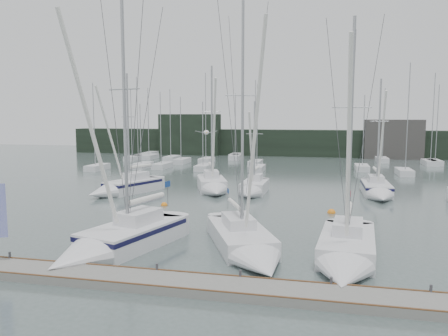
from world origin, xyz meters
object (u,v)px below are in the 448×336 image
(sailboat_mid_a, at_px, (122,188))
(sailboat_mid_d, at_px, (378,191))
(sailboat_near_right, at_px, (346,256))
(sailboat_mid_b, at_px, (213,186))
(buoy_c, at_px, (164,205))
(sailboat_near_center, at_px, (249,248))
(sailboat_mid_c, at_px, (252,189))
(buoy_b, at_px, (331,213))
(sailboat_near_left, at_px, (112,243))

(sailboat_mid_a, distance_m, sailboat_mid_d, 24.67)
(sailboat_near_right, height_order, sailboat_mid_d, sailboat_near_right)
(sailboat_mid_b, height_order, buoy_c, sailboat_mid_b)
(sailboat_mid_d, bearing_deg, sailboat_near_right, -101.14)
(sailboat_near_center, bearing_deg, sailboat_mid_d, 42.16)
(sailboat_mid_c, distance_m, sailboat_mid_d, 11.86)
(sailboat_mid_a, relative_size, sailboat_mid_b, 0.94)
(buoy_b, bearing_deg, sailboat_near_right, -88.03)
(sailboat_mid_a, bearing_deg, sailboat_near_right, -16.79)
(sailboat_mid_b, bearing_deg, buoy_c, -129.57)
(sailboat_near_left, distance_m, sailboat_mid_d, 26.99)
(sailboat_mid_a, xyz_separation_m, sailboat_mid_d, (24.36, 3.85, -0.05))
(sailboat_mid_a, relative_size, sailboat_mid_d, 1.05)
(sailboat_mid_a, height_order, buoy_b, sailboat_mid_a)
(sailboat_mid_a, bearing_deg, buoy_b, 10.81)
(sailboat_mid_b, height_order, buoy_b, sailboat_mid_b)
(sailboat_mid_a, bearing_deg, sailboat_mid_b, 41.12)
(sailboat_mid_a, xyz_separation_m, sailboat_mid_c, (12.59, 2.44, -0.08))
(buoy_b, bearing_deg, sailboat_near_left, -132.21)
(sailboat_near_right, distance_m, sailboat_mid_d, 20.95)
(sailboat_near_right, bearing_deg, sailboat_mid_b, 126.45)
(sailboat_mid_b, bearing_deg, sailboat_near_center, -90.33)
(sailboat_near_center, xyz_separation_m, sailboat_mid_a, (-15.32, 16.25, 0.12))
(sailboat_mid_a, relative_size, buoy_b, 19.44)
(sailboat_near_left, relative_size, sailboat_near_center, 1.03)
(buoy_b, bearing_deg, sailboat_near_center, -110.91)
(sailboat_near_center, relative_size, sailboat_mid_a, 1.19)
(sailboat_near_left, distance_m, sailboat_mid_a, 19.17)
(sailboat_near_center, height_order, sailboat_mid_a, sailboat_near_center)
(sailboat_mid_d, distance_m, buoy_b, 9.16)
(sailboat_mid_a, distance_m, buoy_c, 7.37)
(sailboat_mid_d, relative_size, buoy_c, 21.33)
(sailboat_mid_b, xyz_separation_m, buoy_b, (11.40, -7.02, -0.61))
(sailboat_mid_d, xyz_separation_m, buoy_b, (-4.43, -8.00, -0.57))
(sailboat_near_left, xyz_separation_m, buoy_b, (12.10, 13.34, -0.64))
(sailboat_near_left, relative_size, buoy_c, 27.49)
(sailboat_near_left, xyz_separation_m, sailboat_near_center, (7.48, 1.24, -0.14))
(buoy_b, bearing_deg, buoy_c, -179.57)
(sailboat_mid_d, height_order, buoy_b, sailboat_mid_d)
(sailboat_mid_c, xyz_separation_m, buoy_b, (7.35, -6.59, -0.54))
(sailboat_near_right, xyz_separation_m, sailboat_mid_a, (-20.37, 16.72, 0.09))
(sailboat_near_left, distance_m, buoy_c, 13.38)
(sailboat_near_left, relative_size, sailboat_mid_d, 1.29)
(buoy_c, bearing_deg, sailboat_mid_b, 70.30)
(sailboat_mid_a, relative_size, sailboat_mid_c, 1.29)
(sailboat_near_right, bearing_deg, sailboat_near_center, -179.99)
(sailboat_near_center, height_order, sailboat_mid_d, sailboat_near_center)
(buoy_b, relative_size, buoy_c, 1.16)
(sailboat_near_right, bearing_deg, sailboat_mid_c, 117.39)
(buoy_b, height_order, buoy_c, buoy_b)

